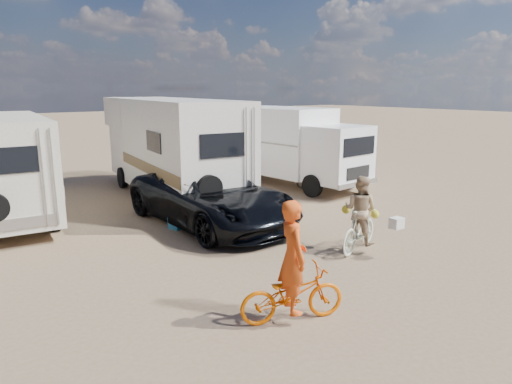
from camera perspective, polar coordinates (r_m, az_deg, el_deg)
ground at (r=10.55m, az=9.91°, el=-7.88°), size 140.00×140.00×0.00m
rv_main at (r=15.91m, az=-10.56°, el=5.17°), size 3.18×8.38×3.32m
rv_left at (r=14.76m, az=-28.45°, el=2.49°), size 2.69×6.27×2.91m
box_truck at (r=17.72m, az=4.98°, el=5.46°), size 2.76×5.90×2.94m
dark_suv at (r=12.72m, az=-5.49°, el=-0.54°), size 2.82×5.71×1.56m
bike_man at (r=7.60m, az=4.46°, el=-12.41°), size 1.82×1.15×0.90m
bike_woman at (r=10.93m, az=12.56°, el=-4.51°), size 1.72×0.96×1.00m
rider_man at (r=7.42m, az=4.52°, el=-9.20°), size 0.64×0.77×1.82m
rider_woman at (r=10.85m, az=12.63°, el=-3.07°), size 0.80×0.91×1.57m
bike_parked at (r=17.75m, az=7.07°, el=1.97°), size 1.63×0.72×0.83m
cooler at (r=12.62m, az=-9.47°, el=-3.50°), size 0.58×0.49×0.39m
crate at (r=12.37m, az=-2.08°, el=-3.78°), size 0.50×0.50×0.34m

